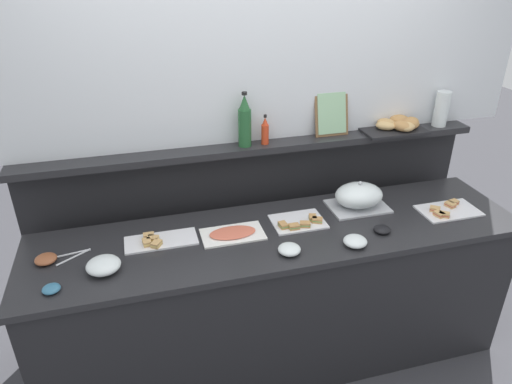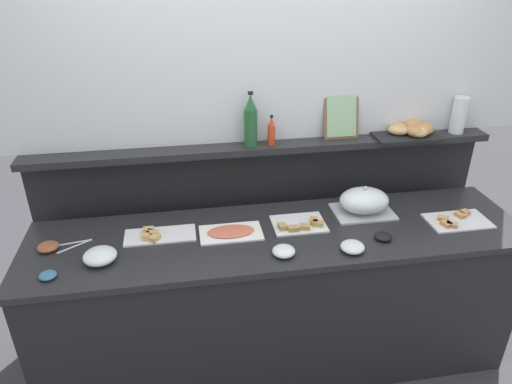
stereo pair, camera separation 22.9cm
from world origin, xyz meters
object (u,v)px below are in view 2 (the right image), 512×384
at_px(glass_bowl_large, 284,251).
at_px(sandwich_platter_rear, 300,224).
at_px(cold_cuts_platter, 231,232).
at_px(serving_tongs, 75,245).
at_px(water_carafe, 459,115).
at_px(glass_bowl_small, 100,256).
at_px(condiment_bowl_teal, 383,236).
at_px(glass_bowl_medium, 352,247).
at_px(hot_sauce_bottle, 271,132).
at_px(wine_bottle_green, 251,122).
at_px(framed_picture, 341,116).
at_px(bread_basket, 414,130).
at_px(sandwich_platter_side, 157,235).
at_px(condiment_bowl_cream, 48,275).
at_px(condiment_bowl_dark, 48,247).
at_px(sandwich_platter_front, 456,220).
at_px(serving_cloche, 364,201).

bearing_deg(glass_bowl_large, sandwich_platter_rear, 59.93).
height_order(cold_cuts_platter, glass_bowl_large, glass_bowl_large).
distance_m(serving_tongs, water_carafe, 2.34).
distance_m(glass_bowl_small, condiment_bowl_teal, 1.44).
relative_size(glass_bowl_medium, hot_sauce_bottle, 0.69).
bearing_deg(wine_bottle_green, glass_bowl_small, -146.88).
xyz_separation_m(cold_cuts_platter, framed_picture, (0.72, 0.44, 0.46)).
xyz_separation_m(bread_basket, framed_picture, (-0.45, 0.06, 0.10)).
bearing_deg(bread_basket, water_carafe, 3.43).
bearing_deg(serving_tongs, glass_bowl_medium, -11.52).
bearing_deg(cold_cuts_platter, water_carafe, 15.33).
bearing_deg(sandwich_platter_side, serving_tongs, -178.19).
distance_m(sandwich_platter_side, glass_bowl_large, 0.68).
distance_m(glass_bowl_large, framed_picture, 0.95).
bearing_deg(condiment_bowl_cream, sandwich_platter_rear, 11.31).
relative_size(sandwich_platter_rear, condiment_bowl_dark, 2.78).
bearing_deg(glass_bowl_small, cold_cuts_platter, 12.31).
height_order(sandwich_platter_rear, water_carafe, water_carafe).
bearing_deg(sandwich_platter_front, condiment_bowl_dark, 177.65).
relative_size(glass_bowl_medium, serving_tongs, 0.66).
distance_m(sandwich_platter_rear, cold_cuts_platter, 0.38).
xyz_separation_m(hot_sauce_bottle, water_carafe, (1.17, 0.01, 0.03)).
distance_m(glass_bowl_small, bread_basket, 1.93).
xyz_separation_m(glass_bowl_large, condiment_bowl_cream, (-1.12, 0.00, -0.01)).
bearing_deg(glass_bowl_small, sandwich_platter_front, 1.72).
bearing_deg(glass_bowl_medium, hot_sauce_bottle, 114.04).
distance_m(condiment_bowl_dark, water_carafe, 2.46).
bearing_deg(bread_basket, condiment_bowl_teal, -124.44).
relative_size(serving_tongs, wine_bottle_green, 0.59).
bearing_deg(hot_sauce_bottle, glass_bowl_small, -150.42).
relative_size(cold_cuts_platter, serving_tongs, 1.80).
height_order(condiment_bowl_cream, serving_tongs, condiment_bowl_cream).
height_order(glass_bowl_large, condiment_bowl_teal, glass_bowl_large).
bearing_deg(sandwich_platter_rear, bread_basket, 25.01).
height_order(hot_sauce_bottle, bread_basket, hot_sauce_bottle).
relative_size(glass_bowl_small, serving_tongs, 0.87).
height_order(cold_cuts_platter, serving_tongs, cold_cuts_platter).
relative_size(bread_basket, water_carafe, 1.79).
relative_size(glass_bowl_large, hot_sauce_bottle, 0.65).
height_order(wine_bottle_green, framed_picture, wine_bottle_green).
bearing_deg(wine_bottle_green, serving_tongs, -159.07).
xyz_separation_m(serving_cloche, glass_bowl_large, (-0.54, -0.34, -0.05)).
relative_size(sandwich_platter_side, sandwich_platter_rear, 1.28).
xyz_separation_m(sandwich_platter_side, sandwich_platter_rear, (0.77, -0.02, 0.00)).
distance_m(glass_bowl_large, bread_basket, 1.18).
height_order(glass_bowl_small, hot_sauce_bottle, hot_sauce_bottle).
distance_m(cold_cuts_platter, glass_bowl_medium, 0.64).
height_order(bread_basket, framed_picture, framed_picture).
bearing_deg(wine_bottle_green, condiment_bowl_cream, -148.97).
xyz_separation_m(sandwich_platter_rear, condiment_bowl_dark, (-1.31, -0.01, 0.01)).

